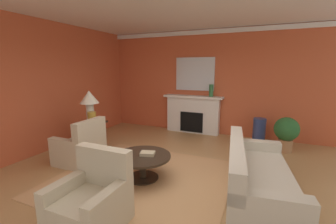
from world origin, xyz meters
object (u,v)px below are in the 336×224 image
fireplace (193,115)px  side_table (92,134)px  vase_tall_corner (259,131)px  coffee_table (143,161)px  vase_on_side_table (92,118)px  vase_mantel_right (211,91)px  mantel_mirror (195,74)px  potted_plant (286,131)px  armchair_near_window (81,149)px  table_lamp (89,100)px  armchair_facing_fireplace (91,204)px  sofa (256,180)px

fireplace → side_table: (-1.77, -2.44, -0.14)m
side_table → vase_tall_corner: size_ratio=1.04×
coffee_table → vase_on_side_table: 1.89m
coffee_table → vase_mantel_right: bearing=81.5°
fireplace → side_table: 3.02m
mantel_mirror → fireplace: bearing=-90.0°
fireplace → potted_plant: 2.60m
mantel_mirror → coffee_table: mantel_mirror is taller
armchair_near_window → vase_mantel_right: vase_mantel_right is taller
armchair_near_window → table_lamp: bearing=114.7°
mantel_mirror → armchair_facing_fireplace: bearing=-88.7°
armchair_near_window → vase_tall_corner: size_ratio=1.41×
armchair_near_window → vase_tall_corner: (3.37, 2.82, 0.03)m
table_lamp → vase_mantel_right: size_ratio=2.12×
coffee_table → side_table: bearing=157.2°
armchair_near_window → vase_on_side_table: vase_on_side_table is taller
coffee_table → table_lamp: table_lamp is taller
vase_mantel_right → armchair_facing_fireplace: bearing=-95.6°
mantel_mirror → vase_tall_corner: mantel_mirror is taller
fireplace → sofa: 3.64m
armchair_facing_fireplace → coffee_table: armchair_facing_fireplace is taller
armchair_near_window → side_table: size_ratio=1.36×
sofa → side_table: bearing=170.6°
potted_plant → coffee_table: bearing=-133.8°
coffee_table → potted_plant: size_ratio=1.20×
fireplace → vase_mantel_right: vase_mantel_right is taller
armchair_near_window → coffee_table: bearing=-3.5°
sofa → armchair_near_window: size_ratio=2.32×
armchair_facing_fireplace → vase_on_side_table: bearing=131.1°
mantel_mirror → vase_on_side_table: 3.27m
armchair_facing_fireplace → mantel_mirror: bearing=91.3°
fireplace → potted_plant: size_ratio=2.16×
sofa → mantel_mirror: bearing=121.6°
vase_on_side_table → mantel_mirror: bearing=58.8°
fireplace → armchair_near_window: size_ratio=1.89×
table_lamp → vase_mantel_right: (2.32, 2.39, 0.10)m
sofa → armchair_near_window: (-3.42, -0.06, 0.01)m
side_table → vase_on_side_table: vase_on_side_table is taller
vase_tall_corner → potted_plant: bearing=-32.5°
armchair_near_window → side_table: armchair_near_window is taller
fireplace → armchair_near_window: fireplace is taller
armchair_near_window → vase_mantel_right: 3.81m
table_lamp → potted_plant: 4.69m
fireplace → armchair_near_window: 3.46m
potted_plant → vase_mantel_right: bearing=162.2°
table_lamp → potted_plant: table_lamp is taller
coffee_table → potted_plant: potted_plant is taller
coffee_table → potted_plant: bearing=46.2°
mantel_mirror → vase_tall_corner: bearing=-12.4°
coffee_table → sofa: bearing=4.8°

